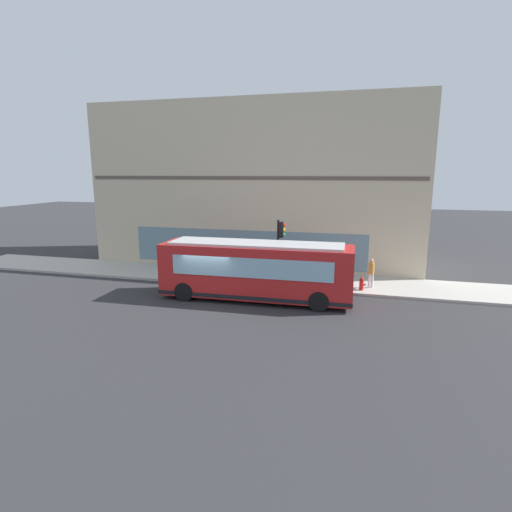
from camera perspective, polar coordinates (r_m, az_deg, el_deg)
The scene contains 8 objects.
ground at distance 21.77m, azimuth -6.30°, elevation -6.10°, with size 120.00×120.00×0.00m, color #2D2D30.
sidewalk_curb at distance 25.93m, azimuth -2.70°, elevation -2.95°, with size 4.01×40.00×0.15m, color #B2ADA3.
building_corner at distance 30.65m, azimuth 0.42°, elevation 9.95°, with size 7.59×23.06×11.39m.
city_bus_nearside at distance 21.27m, azimuth -0.05°, elevation -2.11°, with size 2.76×10.09×3.07m.
traffic_light_near_corner at distance 23.33m, azimuth 3.43°, elevation 2.26°, with size 0.32×0.49×3.81m.
fire_hydrant at distance 23.45m, azimuth 14.66°, elevation -3.81°, with size 0.35×0.35×0.74m.
pedestrian_near_building_entrance at distance 23.91m, azimuth 15.93°, elevation -2.07°, with size 0.32×0.32×1.69m.
pedestrian_by_light_pole at distance 25.50m, azimuth 4.94°, elevation -0.93°, with size 0.32×0.32×1.61m.
Camera 1 is at (-19.34, -7.46, 6.65)m, focal length 28.39 mm.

